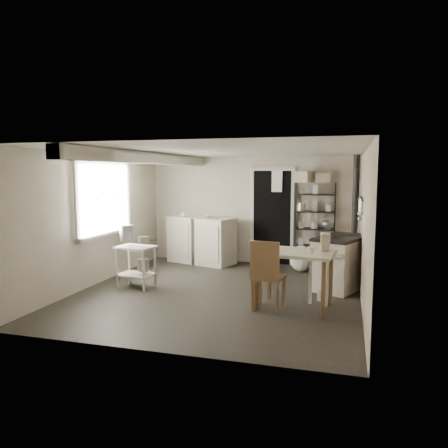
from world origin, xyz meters
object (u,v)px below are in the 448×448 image
(base_cabinets, at_px, (201,242))
(flour_sack, at_px, (301,259))
(stockpot, at_px, (127,233))
(work_table, at_px, (294,282))
(stove, at_px, (341,263))
(chair, at_px, (269,276))
(shelf_rack, at_px, (315,222))
(prep_table, at_px, (136,264))

(base_cabinets, height_order, flour_sack, base_cabinets)
(stockpot, xyz_separation_m, work_table, (2.91, -0.40, -0.56))
(stockpot, xyz_separation_m, stove, (3.54, 0.90, -0.50))
(chair, distance_m, flour_sack, 2.59)
(stove, distance_m, work_table, 1.45)
(shelf_rack, bearing_deg, stove, -71.01)
(stockpot, height_order, chair, stockpot)
(shelf_rack, height_order, flour_sack, shelf_rack)
(prep_table, xyz_separation_m, stockpot, (-0.16, -0.00, 0.54))
(stockpot, relative_size, stove, 0.24)
(stove, relative_size, flour_sack, 2.18)
(stove, bearing_deg, stockpot, -142.62)
(work_table, distance_m, chair, 0.40)
(stockpot, distance_m, work_table, 2.99)
(prep_table, xyz_separation_m, flour_sack, (2.59, 1.99, -0.16))
(base_cabinets, relative_size, stove, 1.35)
(base_cabinets, bearing_deg, prep_table, -83.45)
(flour_sack, bearing_deg, stove, -54.15)
(work_table, bearing_deg, stove, 64.12)
(shelf_rack, relative_size, work_table, 1.60)
(stockpot, height_order, stove, stockpot)
(flour_sack, bearing_deg, shelf_rack, 59.50)
(work_table, xyz_separation_m, chair, (-0.35, -0.18, 0.10))
(prep_table, height_order, flour_sack, prep_table)
(shelf_rack, distance_m, chair, 3.03)
(shelf_rack, xyz_separation_m, work_table, (-0.07, -2.78, -0.57))
(stove, bearing_deg, chair, -100.38)
(work_table, bearing_deg, stockpot, 172.11)
(stockpot, bearing_deg, work_table, -7.89)
(base_cabinets, relative_size, flour_sack, 2.93)
(prep_table, relative_size, work_table, 0.65)
(stove, xyz_separation_m, chair, (-0.98, -1.48, 0.05))
(work_table, bearing_deg, base_cabinets, 131.26)
(prep_table, xyz_separation_m, shelf_rack, (2.82, 2.38, 0.55))
(chair, bearing_deg, prep_table, 173.94)
(prep_table, height_order, chair, chair)
(shelf_rack, xyz_separation_m, stove, (0.56, -1.48, -0.51))
(stove, bearing_deg, base_cabinets, 178.55)
(flour_sack, bearing_deg, base_cabinets, 173.15)
(stockpot, bearing_deg, prep_table, 0.12)
(prep_table, relative_size, base_cabinets, 0.47)
(prep_table, distance_m, base_cabinets, 2.29)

